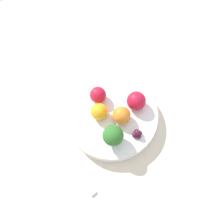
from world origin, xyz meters
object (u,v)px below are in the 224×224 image
at_px(bowl, 112,116).
at_px(grape_cluster, 137,134).
at_px(broccoli, 113,136).
at_px(apple_green, 98,95).
at_px(spoon, 87,184).
at_px(orange_front, 121,115).
at_px(apple_red, 136,99).
at_px(orange_back, 99,112).

xyz_separation_m(bowl, grape_cluster, (-0.04, 0.08, 0.03)).
bearing_deg(broccoli, apple_green, -92.90).
relative_size(bowl, spoon, 3.99).
relative_size(bowl, orange_front, 5.33).
bearing_deg(grape_cluster, broccoli, -9.34).
bearing_deg(spoon, apple_green, -117.92).
distance_m(broccoli, orange_front, 0.06).
height_order(orange_front, grape_cluster, orange_front).
bearing_deg(broccoli, apple_red, -141.55).
xyz_separation_m(apple_green, orange_back, (0.01, 0.05, 0.00)).
relative_size(apple_red, orange_front, 1.09).
height_order(apple_red, orange_back, apple_red).
height_order(apple_green, spoon, apple_green).
height_order(broccoli, apple_green, broccoli).
bearing_deg(apple_red, orange_front, 28.39).
distance_m(broccoli, apple_green, 0.13).
xyz_separation_m(apple_red, grape_cluster, (0.03, 0.08, -0.02)).
height_order(orange_back, spoon, orange_back).
height_order(bowl, orange_front, orange_front).
xyz_separation_m(orange_front, grape_cluster, (-0.02, 0.06, -0.01)).
bearing_deg(orange_front, grape_cluster, 110.17).
bearing_deg(apple_red, bowl, 3.84).
distance_m(bowl, apple_green, 0.07).
relative_size(broccoli, spoon, 1.00).
relative_size(bowl, apple_green, 5.63).
bearing_deg(apple_green, apple_red, 149.51).
xyz_separation_m(orange_back, spoon, (0.09, 0.15, -0.06)).
height_order(broccoli, orange_front, broccoli).
distance_m(bowl, orange_back, 0.05).
bearing_deg(grape_cluster, orange_back, -51.37).
distance_m(apple_green, spoon, 0.23).
bearing_deg(grape_cluster, bowl, -64.76).
xyz_separation_m(bowl, broccoli, (0.02, 0.07, 0.05)).
distance_m(orange_back, grape_cluster, 0.11).
xyz_separation_m(bowl, apple_green, (0.02, -0.06, 0.04)).
xyz_separation_m(broccoli, grape_cluster, (-0.06, 0.01, -0.03)).
relative_size(broccoli, orange_front, 1.34).
bearing_deg(orange_back, bowl, 166.03).
relative_size(broccoli, grape_cluster, 2.30).
height_order(orange_front, spoon, orange_front).
height_order(grape_cluster, spoon, grape_cluster).
relative_size(apple_green, orange_front, 0.95).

